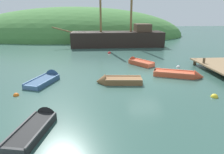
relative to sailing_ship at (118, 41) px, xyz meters
The scene contains 12 objects.
ground_plane 15.37m from the sailing_ship, 88.24° to the right, with size 120.00×120.00×0.00m, color #33564C.
shore_hill 16.38m from the sailing_ship, 117.14° to the left, with size 45.26×24.41×11.83m, color #477F3D.
sailing_ship is the anchor object (origin of this frame).
rowboat_center 16.39m from the sailing_ship, 96.48° to the right, with size 3.28×1.35×1.05m.
rowboat_far 10.96m from the sailing_ship, 86.01° to the right, with size 2.57×3.08×0.99m.
rowboat_portside 22.48m from the sailing_ship, 104.88° to the right, with size 1.68×3.49×0.98m.
rowboat_outer_right 15.54m from the sailing_ship, 77.76° to the right, with size 3.84×2.30×1.00m.
rowboat_outer_left 16.85m from the sailing_ship, 113.85° to the right, with size 2.25×3.52×1.17m.
buoy_yellow 19.55m from the sailing_ship, 79.14° to the right, with size 0.41×0.41×0.41m, color yellow.
buoy_white 13.14m from the sailing_ship, 71.41° to the right, with size 0.35×0.35×0.35m, color white.
buoy_red 5.66m from the sailing_ship, 107.01° to the right, with size 0.42×0.42×0.42m, color red.
buoy_orange 19.78m from the sailing_ship, 114.02° to the right, with size 0.35×0.35×0.35m, color orange.
Camera 1 is at (-3.64, -14.26, 4.75)m, focal length 32.30 mm.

